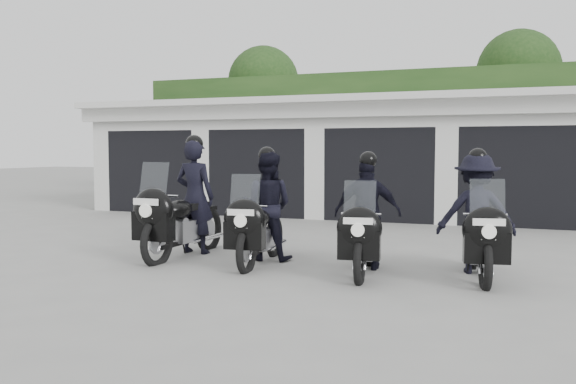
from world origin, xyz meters
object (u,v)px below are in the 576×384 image
(police_bike_a, at_px, (185,207))
(police_bike_c, at_px, (366,219))
(police_bike_d, at_px, (478,220))
(police_bike_b, at_px, (264,212))

(police_bike_a, height_order, police_bike_c, police_bike_a)
(police_bike_d, bearing_deg, police_bike_c, -179.29)
(police_bike_a, bearing_deg, police_bike_b, 0.92)
(police_bike_a, xyz_separation_m, police_bike_c, (2.99, -0.20, -0.06))
(police_bike_b, height_order, police_bike_d, police_bike_b)
(police_bike_a, height_order, police_bike_b, police_bike_a)
(police_bike_a, bearing_deg, police_bike_c, -1.72)
(police_bike_a, xyz_separation_m, police_bike_d, (4.45, 0.09, -0.04))
(police_bike_a, relative_size, police_bike_c, 1.16)
(police_bike_b, relative_size, police_bike_c, 1.04)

